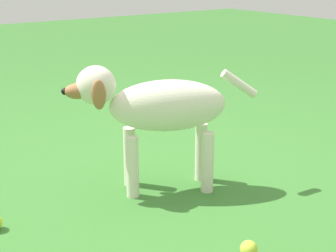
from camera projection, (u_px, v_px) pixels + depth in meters
name	position (u px, v px, depth m)	size (l,w,h in m)	color
ground	(134.00, 180.00, 2.61)	(14.00, 14.00, 0.00)	#38722D
dog	(157.00, 108.00, 2.39)	(0.47, 0.83, 0.61)	silver
tennis_ball_1	(249.00, 249.00, 1.92)	(0.07, 0.07, 0.07)	#BFD33C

